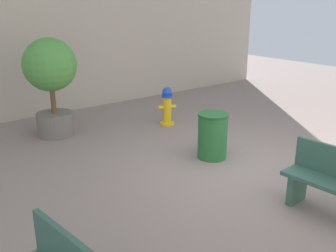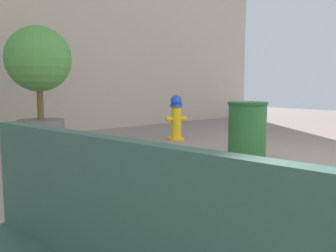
% 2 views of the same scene
% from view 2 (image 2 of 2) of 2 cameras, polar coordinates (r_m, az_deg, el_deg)
% --- Properties ---
extents(ground_plane, '(23.40, 23.40, 0.00)m').
position_cam_2_polar(ground_plane, '(5.13, 18.81, -6.29)').
color(ground_plane, gray).
extents(fire_hydrant, '(0.41, 0.43, 0.92)m').
position_cam_2_polar(fire_hydrant, '(7.23, 1.30, 1.36)').
color(fire_hydrant, gold).
rests_on(fire_hydrant, ground_plane).
extents(planter_tree, '(1.13, 1.13, 2.13)m').
position_cam_2_polar(planter_tree, '(6.67, -19.96, 8.00)').
color(planter_tree, slate).
rests_on(planter_tree, ground_plane).
extents(trash_bin, '(0.58, 0.58, 0.87)m').
position_cam_2_polar(trash_bin, '(5.38, 12.55, -0.80)').
color(trash_bin, '#266633').
rests_on(trash_bin, ground_plane).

